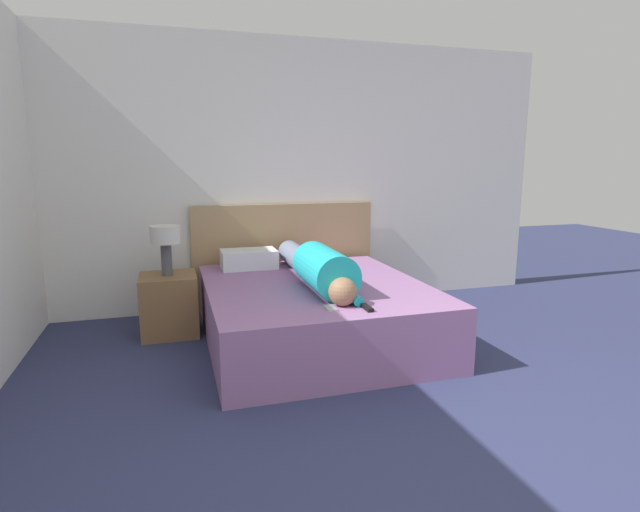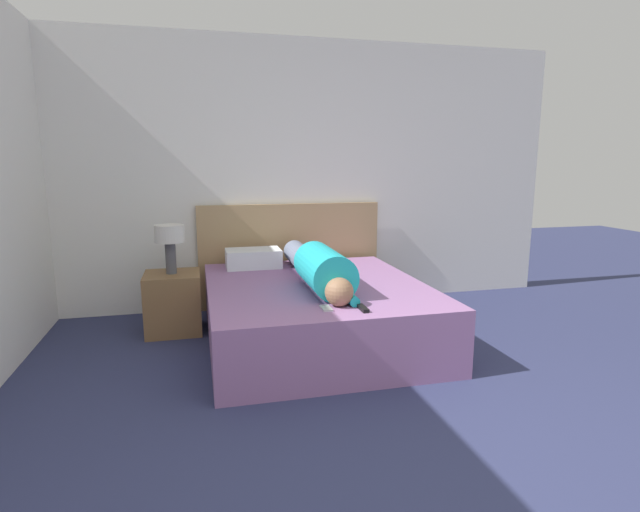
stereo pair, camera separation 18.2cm
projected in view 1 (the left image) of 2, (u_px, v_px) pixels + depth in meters
The scene contains 9 objects.
wall_back at pixel (283, 176), 4.91m from camera, with size 5.58×0.06×2.60m.
bed at pixel (315, 312), 4.03m from camera, with size 1.70×1.95×0.48m.
headboard at pixel (285, 255), 4.99m from camera, with size 1.82×0.04×1.03m.
nightstand at pixel (169, 305), 4.19m from camera, with size 0.46×0.45×0.51m.
table_lamp at pixel (165, 239), 4.09m from camera, with size 0.24×0.24×0.41m.
person_lying at pixel (317, 267), 3.91m from camera, with size 0.33×1.68×0.33m.
pillow_near_headboard at pixel (249, 259), 4.56m from camera, with size 0.50×0.32×0.17m.
tv_remote at pixel (367, 308), 3.28m from camera, with size 0.04×0.15×0.02m.
cell_phone at pixel (330, 308), 3.30m from camera, with size 0.06×0.13×0.01m.
Camera 1 is at (-1.08, -1.35, 1.44)m, focal length 28.00 mm.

